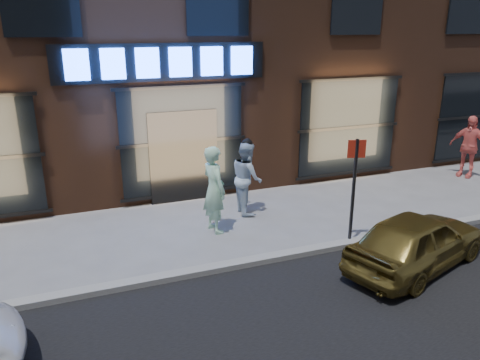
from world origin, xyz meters
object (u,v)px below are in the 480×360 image
(man_bowtie, at_px, (214,190))
(man_cap, at_px, (247,178))
(gold_sedan, at_px, (417,240))
(passerby, at_px, (468,146))
(sign_post, at_px, (354,182))

(man_bowtie, height_order, man_cap, man_bowtie)
(man_bowtie, height_order, gold_sedan, man_bowtie)
(man_bowtie, relative_size, gold_sedan, 0.60)
(man_bowtie, distance_m, man_cap, 1.37)
(passerby, relative_size, gold_sedan, 0.58)
(man_bowtie, bearing_deg, man_cap, -65.75)
(passerby, height_order, gold_sedan, passerby)
(passerby, relative_size, sign_post, 0.83)
(passerby, xyz_separation_m, gold_sedan, (-5.43, -4.08, -0.39))
(man_cap, relative_size, gold_sedan, 0.55)
(gold_sedan, distance_m, sign_post, 1.66)
(man_cap, distance_m, passerby, 7.39)
(man_bowtie, relative_size, passerby, 1.05)
(passerby, distance_m, gold_sedan, 6.80)
(gold_sedan, xyz_separation_m, sign_post, (-0.58, 1.32, 0.83))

